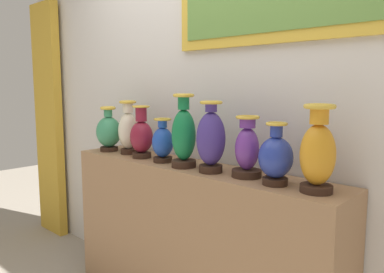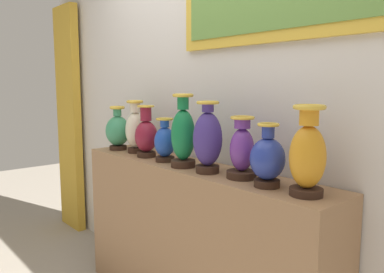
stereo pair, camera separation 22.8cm
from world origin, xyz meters
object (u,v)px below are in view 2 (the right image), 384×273
vase_jade (118,131)px  vase_amber (308,155)px  vase_emerald (183,135)px  vase_ivory (135,129)px  vase_cobalt (267,159)px  vase_indigo (208,140)px  vase_violet (242,151)px  vase_burgundy (146,135)px  vase_sapphire (165,142)px

vase_jade → vase_amber: 1.60m
vase_amber → vase_emerald: bearing=-178.3°
vase_ivory → vase_emerald: bearing=-4.8°
vase_cobalt → vase_amber: (0.21, 0.01, 0.05)m
vase_jade → vase_indigo: 1.00m
vase_ivory → vase_amber: size_ratio=0.94×
vase_jade → vase_amber: bearing=0.1°
vase_emerald → vase_violet: size_ratio=1.33×
vase_burgundy → vase_amber: vase_amber is taller
vase_jade → vase_ivory: vase_ivory is taller
vase_sapphire → vase_amber: size_ratio=0.69×
vase_violet → vase_cobalt: 0.20m
vase_jade → vase_amber: vase_amber is taller
vase_jade → vase_burgundy: vase_burgundy is taller
vase_burgundy → vase_sapphire: (0.21, 0.00, -0.02)m
vase_burgundy → vase_amber: bearing=0.4°
vase_ivory → vase_cobalt: 1.20m
vase_jade → vase_cobalt: (1.40, -0.01, -0.01)m
vase_emerald → vase_sapphire: bearing=175.2°
vase_emerald → vase_violet: bearing=7.0°
vase_cobalt → vase_amber: vase_amber is taller
vase_amber → vase_cobalt: bearing=-176.9°
vase_ivory → vase_cobalt: vase_ivory is taller
vase_emerald → vase_indigo: 0.21m
vase_jade → vase_emerald: (0.79, -0.02, 0.05)m
vase_burgundy → vase_cobalt: bearing=-0.2°
vase_sapphire → vase_cobalt: vase_cobalt is taller
vase_burgundy → vase_emerald: size_ratio=0.80×
vase_violet → vase_sapphire: bearing=-176.8°
vase_emerald → vase_cobalt: vase_emerald is taller
vase_jade → vase_indigo: (1.00, -0.02, 0.04)m
vase_ivory → vase_violet: 1.01m
vase_burgundy → vase_emerald: 0.41m
vase_burgundy → vase_emerald: (0.41, -0.02, 0.04)m
vase_jade → vase_ivory: (0.20, 0.03, 0.03)m
vase_indigo → vase_cobalt: 0.41m
vase_burgundy → vase_amber: (1.22, 0.01, 0.03)m
vase_ivory → vase_sapphire: (0.39, -0.03, -0.05)m
vase_indigo → vase_violet: (0.21, 0.05, -0.04)m
vase_jade → vase_indigo: bearing=-1.0°
vase_jade → vase_ivory: 0.20m
vase_burgundy → vase_emerald: bearing=-2.3°
vase_violet → vase_amber: size_ratio=0.81×
vase_ivory → vase_sapphire: vase_ivory is taller
vase_jade → vase_sapphire: size_ratio=1.18×
vase_sapphire → vase_indigo: vase_indigo is taller
vase_ivory → vase_indigo: 0.80m
vase_ivory → vase_violet: (1.01, 0.00, -0.03)m
vase_sapphire → vase_amber: 1.02m
vase_jade → vase_indigo: size_ratio=0.83×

